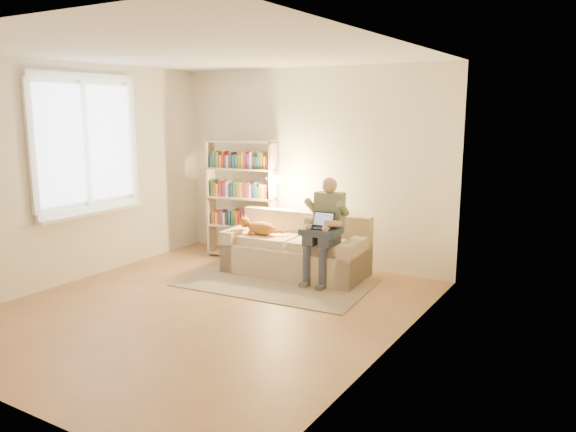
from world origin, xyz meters
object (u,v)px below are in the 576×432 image
Objects in this scene: bookshelf at (241,193)px; sofa at (297,252)px; person at (325,224)px; laptop at (317,223)px; cat at (263,228)px.

sofa is at bearing -27.28° from bookshelf.
person is 4.59× the size of laptop.
sofa is at bearing 147.83° from laptop.
bookshelf is at bearing 161.00° from sofa.
bookshelf is (-0.64, 0.43, 0.34)m from cat.
bookshelf reaches higher than cat.
bookshelf is at bearing 142.42° from cat.
laptop is at bearing -32.17° from sofa.
bookshelf reaches higher than laptop.
laptop is 0.17× the size of bookshelf.
person is (0.46, -0.11, 0.44)m from sofa.
cat is at bearing -165.23° from sofa.
laptop reaches higher than cat.
sofa is 0.64m from person.
cat is 0.84m from bookshelf.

